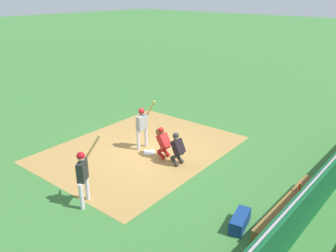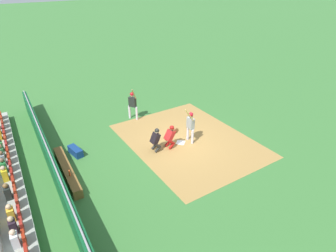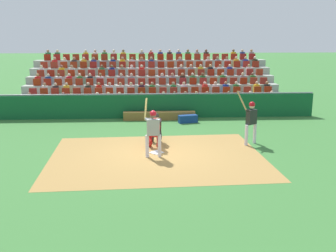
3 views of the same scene
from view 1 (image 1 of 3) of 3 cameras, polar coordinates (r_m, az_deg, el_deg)
name	(u,v)px [view 1 (image 1 of 3)]	position (r m, az deg, el deg)	size (l,w,h in m)	color
ground_plane	(149,152)	(13.96, -3.15, -4.42)	(160.00, 160.00, 0.00)	#397434
infield_dirt_patch	(140,149)	(14.27, -4.60, -3.82)	(7.80, 6.00, 0.01)	#A77E43
home_plate_marker	(149,152)	(13.95, -3.15, -4.36)	(0.44, 0.44, 0.02)	white
batter_at_plate	(142,124)	(13.94, -4.33, 0.39)	(0.62, 0.66, 2.13)	silver
catcher_crouching	(163,141)	(13.28, -0.87, -2.44)	(0.49, 0.73, 1.26)	#AB1713
home_plate_umpire	(177,147)	(12.74, 1.55, -3.56)	(0.48, 0.48, 1.29)	#2A2925
dugout_wall	(313,198)	(10.76, 22.94, -10.98)	(17.39, 0.24, 1.33)	#105129
dugout_bench	(288,208)	(10.86, 19.30, -12.71)	(3.77, 0.40, 0.44)	brown
water_bottle_on_bench	(299,187)	(11.26, 21.03, -9.48)	(0.07, 0.07, 0.28)	#DD4D20
equipment_duffel_bag	(240,221)	(10.02, 11.89, -15.21)	(0.96, 0.36, 0.39)	navy
on_deck_batter	(83,172)	(10.56, -14.00, -7.48)	(0.91, 0.50, 2.19)	silver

